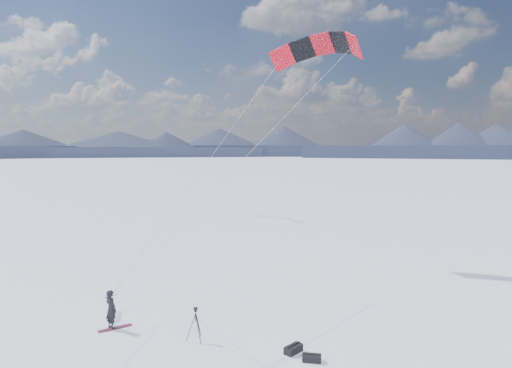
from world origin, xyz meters
TOP-DOWN VIEW (x-y plane):
  - ground at (0.00, 0.00)m, footprint 1800.00×1800.00m
  - horizon_hills at (-0.00, 0.00)m, footprint 704.00×704.00m
  - snow_tracks at (-1.98, 0.09)m, footprint 13.93×9.84m
  - snowkiter at (-1.38, 3.58)m, footprint 0.56×0.70m
  - snowboard at (-1.25, 3.48)m, footprint 1.39×0.26m
  - tripod at (1.12, 0.60)m, footprint 0.72×0.64m
  - gear_bag_a at (3.72, -2.31)m, footprint 0.80×0.50m
  - gear_bag_b at (3.87, -3.18)m, footprint 0.71×0.69m
  - power_kite at (13.37, 7.49)m, footprint 16.20×7.22m

SIDE VIEW (x-z plane):
  - ground at x=0.00m, z-range 0.00..0.00m
  - snowkiter at x=-1.38m, z-range -0.83..0.83m
  - snow_tracks at x=-1.98m, z-range 0.00..0.01m
  - snowboard at x=-1.25m, z-range 0.00..0.04m
  - gear_bag_b at x=3.87m, z-range -0.02..0.29m
  - gear_bag_a at x=3.72m, z-range -0.02..0.31m
  - tripod at x=1.12m, z-range 0.20..1.55m
  - horizon_hills at x=0.00m, z-range -0.60..10.02m
  - power_kite at x=13.37m, z-range 7.20..20.89m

